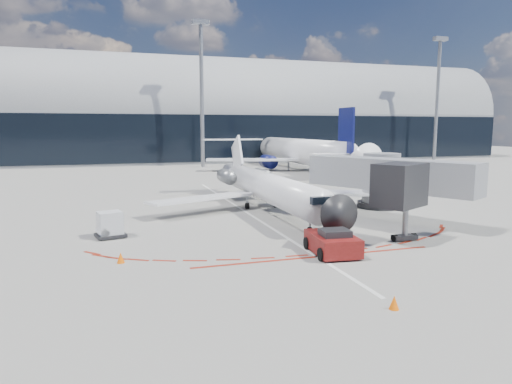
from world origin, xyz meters
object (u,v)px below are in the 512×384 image
object	(u,v)px
regional_jet	(266,186)
uld_container	(110,225)
pushback_tug	(333,243)
ramp_worker	(344,229)

from	to	relation	value
regional_jet	uld_container	size ratio (longest dim) A/B	11.98
pushback_tug	ramp_worker	distance (m)	2.70
ramp_worker	uld_container	bearing A→B (deg)	-34.40
ramp_worker	uld_container	world-z (taller)	ramp_worker
pushback_tug	uld_container	distance (m)	14.19
ramp_worker	pushback_tug	bearing A→B (deg)	36.22
regional_jet	ramp_worker	size ratio (longest dim) A/B	14.83
uld_container	ramp_worker	bearing A→B (deg)	-35.85
uld_container	pushback_tug	bearing A→B (deg)	-46.18
ramp_worker	uld_container	distance (m)	14.85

